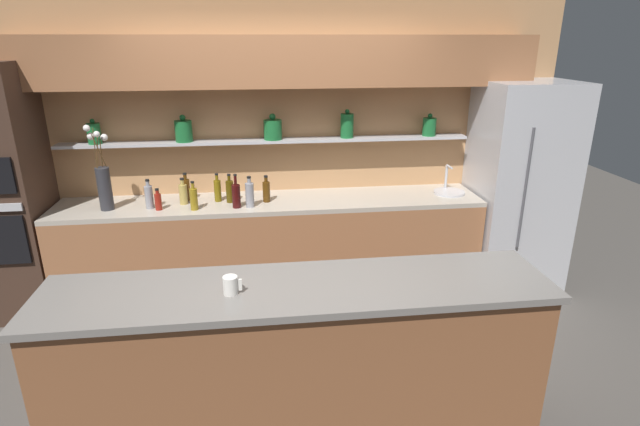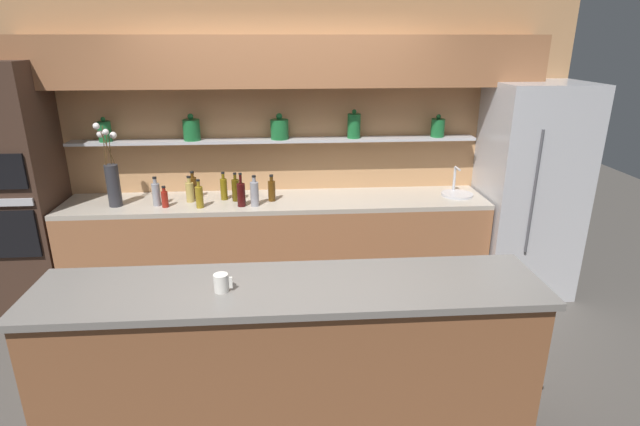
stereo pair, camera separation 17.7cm
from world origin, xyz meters
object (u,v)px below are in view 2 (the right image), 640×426
at_px(bottle_wine_2, 241,194).
at_px(bottle_oil_9, 236,190).
at_px(oven_tower, 16,190).
at_px(bottle_oil_0, 224,188).
at_px(flower_vase, 112,179).
at_px(sink_fixture, 457,193).
at_px(bottle_spirit_5, 193,187).
at_px(coffee_mug, 221,283).
at_px(refrigerator, 529,191).
at_px(bottle_spirit_4, 156,194).
at_px(bottle_spirit_7, 190,191).
at_px(bottle_spirit_8, 272,190).
at_px(bottle_oil_3, 199,196).
at_px(bottle_sauce_1, 165,198).
at_px(bottle_spirit_6, 255,193).

height_order(bottle_wine_2, bottle_oil_9, bottle_wine_2).
distance_m(oven_tower, bottle_oil_0, 1.73).
distance_m(flower_vase, sink_fixture, 3.01).
relative_size(bottle_spirit_5, coffee_mug, 2.54).
distance_m(refrigerator, bottle_wine_2, 2.58).
height_order(oven_tower, bottle_spirit_4, oven_tower).
distance_m(bottle_spirit_7, bottle_spirit_8, 0.71).
height_order(bottle_spirit_4, bottle_spirit_7, bottle_spirit_4).
xyz_separation_m(bottle_spirit_7, bottle_spirit_8, (0.71, -0.03, 0.00)).
bearing_deg(bottle_oil_3, bottle_spirit_8, 12.97).
relative_size(flower_vase, bottle_spirit_8, 3.00).
bearing_deg(bottle_spirit_7, flower_vase, -173.79).
relative_size(sink_fixture, bottle_spirit_5, 1.15).
distance_m(bottle_sauce_1, bottle_spirit_5, 0.31).
distance_m(bottle_spirit_6, coffee_mug, 1.70).
distance_m(flower_vase, bottle_spirit_8, 1.34).
distance_m(flower_vase, bottle_sauce_1, 0.47).
height_order(bottle_oil_9, coffee_mug, bottle_oil_9).
bearing_deg(bottle_oil_3, bottle_sauce_1, 173.22).
xyz_separation_m(bottle_oil_0, bottle_spirit_8, (0.42, -0.07, -0.00)).
bearing_deg(oven_tower, bottle_wine_2, -4.67).
xyz_separation_m(bottle_sauce_1, bottle_spirit_7, (0.19, 0.13, 0.02)).
bearing_deg(bottle_spirit_8, bottle_spirit_6, -138.87).
height_order(bottle_spirit_8, coffee_mug, bottle_spirit_8).
bearing_deg(bottle_wine_2, oven_tower, 175.33).
bearing_deg(oven_tower, bottle_spirit_7, -0.04).
bearing_deg(sink_fixture, oven_tower, -179.81).
bearing_deg(bottle_spirit_8, bottle_wine_2, -153.91).
xyz_separation_m(refrigerator, bottle_spirit_5, (-3.02, 0.14, 0.06)).
bearing_deg(bottle_spirit_7, refrigerator, -0.67).
distance_m(bottle_wine_2, coffee_mug, 1.70).
relative_size(bottle_sauce_1, bottle_spirit_8, 0.78).
relative_size(flower_vase, bottle_oil_3, 2.88).
distance_m(bottle_spirit_6, bottle_spirit_7, 0.59).
xyz_separation_m(oven_tower, bottle_spirit_4, (1.18, -0.08, -0.03)).
bearing_deg(bottle_sauce_1, bottle_oil_9, 12.67).
bearing_deg(bottle_spirit_7, bottle_oil_0, 8.13).
xyz_separation_m(sink_fixture, bottle_spirit_6, (-1.82, -0.17, 0.09)).
bearing_deg(coffee_mug, flower_vase, 121.64).
bearing_deg(oven_tower, bottle_sauce_1, -6.09).
bearing_deg(flower_vase, refrigerator, 0.50).
xyz_separation_m(oven_tower, bottle_spirit_6, (2.01, -0.15, -0.03)).
height_order(flower_vase, bottle_oil_0, flower_vase).
height_order(refrigerator, sink_fixture, refrigerator).
distance_m(refrigerator, bottle_spirit_6, 2.47).
distance_m(refrigerator, coffee_mug, 3.14).
bearing_deg(bottle_oil_9, coffee_mug, -87.34).
bearing_deg(bottle_spirit_7, oven_tower, 179.96).
bearing_deg(bottle_spirit_4, bottle_wine_2, -5.81).
xyz_separation_m(bottle_spirit_4, bottle_spirit_8, (0.98, 0.05, -0.01)).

